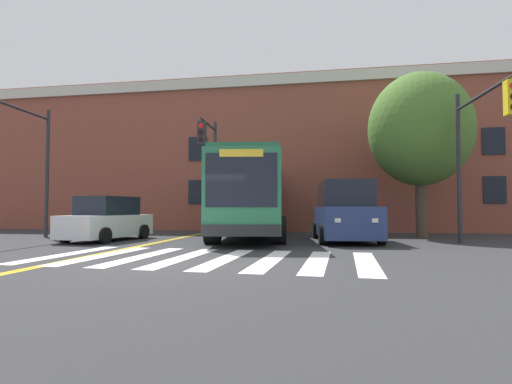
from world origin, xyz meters
TOP-DOWN VIEW (x-y plane):
  - ground_plane at (0.00, 0.00)m, footprint 120.00×120.00m
  - crosswalk at (0.37, 1.15)m, footprint 8.85×4.76m
  - lane_line_yellow_inner at (-2.89, 15.15)m, footprint 0.12×36.00m
  - lane_line_yellow_outer at (-2.73, 15.15)m, footprint 0.12×36.00m
  - city_bus at (0.15, 8.70)m, footprint 4.01×11.35m
  - car_white_near_lane at (-5.18, 5.92)m, footprint 2.29×4.32m
  - car_navy_far_lane at (4.23, 7.18)m, footprint 2.68×5.08m
  - car_silver_behind_bus at (0.90, 17.33)m, footprint 2.08×4.49m
  - traffic_light_near_corner at (8.58, 5.62)m, footprint 0.52×4.05m
  - traffic_light_far_corner at (-8.84, 5.50)m, footprint 0.59×4.46m
  - traffic_light_overhead at (-1.74, 8.69)m, footprint 0.35×2.61m
  - street_tree_curbside_large at (7.67, 9.75)m, footprint 5.89×5.75m
  - building_facade at (-3.83, 18.13)m, footprint 39.66×9.77m

SIDE VIEW (x-z plane):
  - ground_plane at x=0.00m, z-range 0.00..0.00m
  - lane_line_yellow_inner at x=-2.89m, z-range 0.00..0.01m
  - lane_line_yellow_outer at x=-2.73m, z-range 0.00..0.01m
  - crosswalk at x=0.37m, z-range 0.00..0.01m
  - car_silver_behind_bus at x=0.90m, z-range -0.07..1.61m
  - car_white_near_lane at x=-5.18m, z-range -0.07..1.70m
  - car_navy_far_lane at x=4.23m, z-range -0.07..2.29m
  - city_bus at x=0.15m, z-range 0.15..3.56m
  - traffic_light_overhead at x=-1.74m, z-range 0.91..6.40m
  - traffic_light_near_corner at x=8.58m, z-range 0.93..6.56m
  - traffic_light_far_corner at x=-8.84m, z-range 1.05..6.84m
  - building_facade at x=-3.83m, z-range 0.00..9.00m
  - street_tree_curbside_large at x=7.67m, z-range 1.13..8.48m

